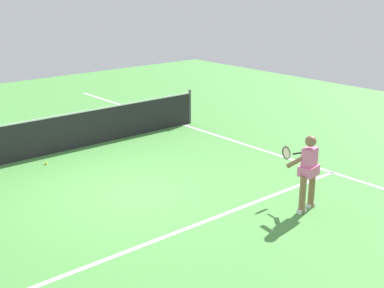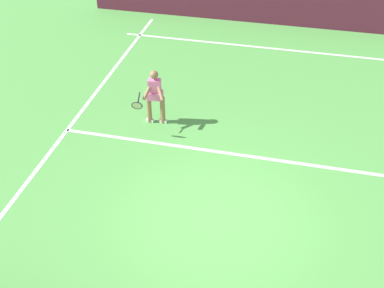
% 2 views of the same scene
% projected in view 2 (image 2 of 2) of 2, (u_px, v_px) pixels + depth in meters
% --- Properties ---
extents(ground_plane, '(28.04, 28.04, 0.00)m').
position_uv_depth(ground_plane, '(217.00, 217.00, 9.93)').
color(ground_plane, '#4C9342').
extents(court_back_wall, '(13.88, 0.24, 1.71)m').
position_uv_depth(court_back_wall, '(271.00, 1.00, 17.54)').
color(court_back_wall, '#561E33').
rests_on(court_back_wall, ground).
extents(baseline_marking, '(9.88, 0.10, 0.01)m').
position_uv_depth(baseline_marking, '(262.00, 47.00, 16.35)').
color(baseline_marking, white).
rests_on(baseline_marking, ground).
extents(service_line_marking, '(8.88, 0.10, 0.01)m').
position_uv_depth(service_line_marking, '(234.00, 154.00, 11.62)').
color(service_line_marking, white).
rests_on(service_line_marking, ground).
extents(sideline_right_marking, '(0.10, 19.57, 0.01)m').
position_uv_depth(sideline_right_marking, '(26.00, 184.00, 10.74)').
color(sideline_right_marking, white).
rests_on(sideline_right_marking, ground).
extents(tennis_player, '(0.72, 1.01, 1.55)m').
position_uv_depth(tennis_player, '(155.00, 95.00, 12.20)').
color(tennis_player, '#8C6647').
rests_on(tennis_player, ground).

